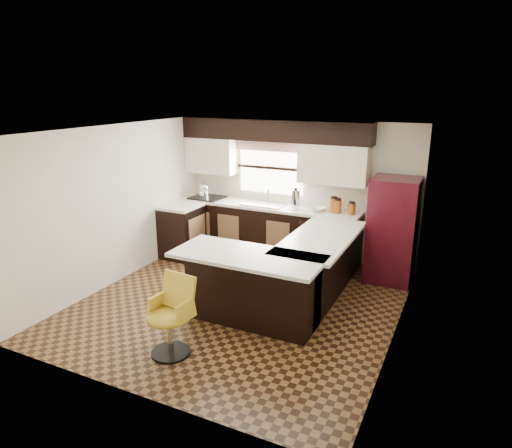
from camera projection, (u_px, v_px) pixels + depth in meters
The scene contains 30 objects.
floor at pixel (240, 303), 6.41m from camera, with size 4.40×4.40×0.00m, color #49301A.
ceiling at pixel (238, 130), 5.72m from camera, with size 4.40×4.40×0.00m, color silver.
wall_back at pixel (297, 190), 7.97m from camera, with size 4.40×4.40×0.00m, color beige.
wall_front at pixel (127, 283), 4.17m from camera, with size 4.40×4.40×0.00m, color beige.
wall_left at pixel (117, 205), 6.94m from camera, with size 4.40×4.40×0.00m, color beige.
wall_right at pixel (402, 244), 5.20m from camera, with size 4.40×4.40×0.00m, color beige.
base_cab_back at pixel (266, 232), 8.11m from camera, with size 3.30×0.60×0.90m, color black.
base_cab_left at pixel (182, 232), 8.11m from camera, with size 0.60×0.70×0.90m, color black.
counter_back at pixel (267, 206), 7.97m from camera, with size 3.30×0.60×0.04m, color silver.
counter_left at pixel (181, 206), 7.97m from camera, with size 0.60×0.70×0.04m, color silver.
soffit at pixel (273, 130), 7.69m from camera, with size 3.40×0.35×0.36m, color black.
upper_cab_left at pixel (212, 155), 8.34m from camera, with size 0.94×0.35×0.64m, color beige.
upper_cab_right at pixel (334, 164), 7.38m from camera, with size 1.14×0.35×0.64m, color beige.
window_pane at pixel (271, 168), 8.06m from camera, with size 1.20×0.02×0.90m, color white.
valance at pixel (270, 146), 7.91m from camera, with size 1.30×0.06×0.18m, color #D19B93.
sink at pixel (264, 204), 7.97m from camera, with size 0.75×0.45×0.03m, color #B2B2B7.
dishwasher at pixel (315, 246), 7.46m from camera, with size 0.58×0.03×0.78m, color black.
cooktop at pixel (207, 197), 8.45m from camera, with size 0.58×0.50×0.03m, color black.
peninsula_long at pixel (316, 269), 6.45m from camera, with size 0.60×1.95×0.90m, color black.
peninsula_return at pixel (253, 289), 5.83m from camera, with size 1.65×0.60×0.90m, color black.
counter_pen_long at pixel (321, 238), 6.29m from camera, with size 0.84×1.95×0.04m, color silver.
counter_pen_return at pixel (248, 256), 5.62m from camera, with size 1.89×0.84×0.04m, color silver.
refrigerator at pixel (392, 230), 6.99m from camera, with size 0.70×0.67×1.63m, color #3C0A14.
bar_chair at pixel (169, 318), 5.08m from camera, with size 0.49×0.49×0.92m, color gold, non-canonical shape.
kettle at pixel (204, 189), 8.43m from camera, with size 0.20×0.20×0.28m, color silver, non-canonical shape.
percolator at pixel (295, 199), 7.70m from camera, with size 0.14×0.14×0.32m, color silver.
mixing_bowl at pixel (318, 209), 7.57m from camera, with size 0.26×0.26×0.06m, color white.
canister_large at pixel (333, 205), 7.46m from camera, with size 0.13×0.13×0.24m, color #974517.
canister_med at pixel (337, 206), 7.43m from camera, with size 0.14×0.14×0.22m, color #974517.
canister_small at pixel (352, 209), 7.34m from camera, with size 0.12×0.12×0.18m, color #974517.
Camera 1 is at (2.73, -5.14, 2.92)m, focal length 32.00 mm.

